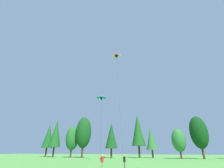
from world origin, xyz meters
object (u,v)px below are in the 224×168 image
(parafoil_kite_high_teal, at_px, (101,98))
(kite_flyer_near, at_px, (102,160))
(parafoil_kite_mid_red_yellow, at_px, (116,56))
(kite_flyer_mid, at_px, (124,161))

(parafoil_kite_high_teal, bearing_deg, kite_flyer_near, -67.13)
(kite_flyer_near, bearing_deg, parafoil_kite_mid_red_yellow, 93.47)
(kite_flyer_mid, height_order, parafoil_kite_mid_red_yellow, parafoil_kite_mid_red_yellow)
(kite_flyer_near, relative_size, parafoil_kite_mid_red_yellow, 0.07)
(kite_flyer_near, height_order, kite_flyer_mid, same)
(kite_flyer_near, bearing_deg, kite_flyer_mid, 4.76)
(parafoil_kite_mid_red_yellow, bearing_deg, parafoil_kite_high_teal, 128.31)
(parafoil_kite_mid_red_yellow, bearing_deg, kite_flyer_mid, -69.56)
(kite_flyer_mid, relative_size, parafoil_kite_mid_red_yellow, 0.07)
(kite_flyer_mid, xyz_separation_m, parafoil_kite_high_teal, (-10.95, 18.82, 15.43))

